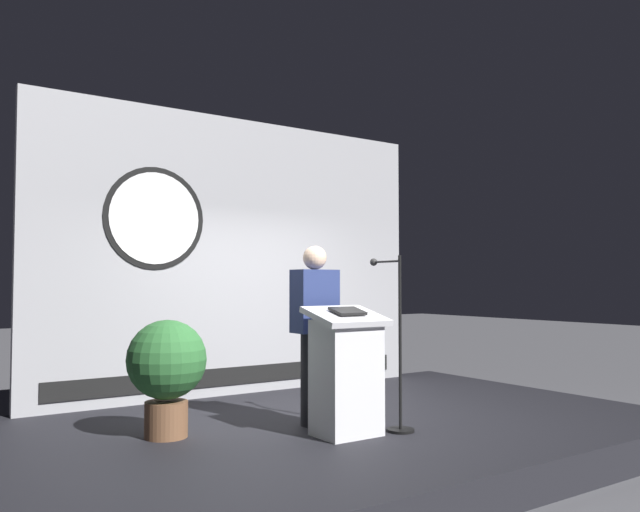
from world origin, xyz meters
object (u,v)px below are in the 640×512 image
podium (346,373)px  microphone_stand (397,368)px  speaker_person (315,333)px  potted_plant (167,366)px

podium → microphone_stand: (0.48, -0.10, 0.01)m
podium → speaker_person: (-0.00, 0.48, 0.30)m
speaker_person → microphone_stand: speaker_person is taller
podium → potted_plant: 1.52m
podium → potted_plant: bearing=148.4°
podium → speaker_person: size_ratio=0.67×
microphone_stand → potted_plant: size_ratio=1.56×
speaker_person → microphone_stand: 0.81m
podium → microphone_stand: 0.49m
speaker_person → microphone_stand: bearing=-50.4°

